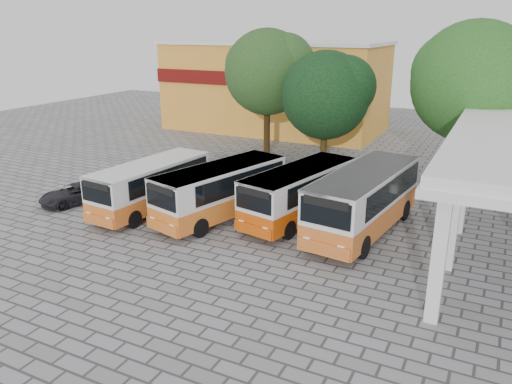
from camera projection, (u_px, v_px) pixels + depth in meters
The scene contains 10 objects.
ground at pixel (258, 249), 22.47m from camera, with size 90.00×90.00×0.00m, color slate.
shophouse_block at pixel (275, 86), 47.90m from camera, with size 20.40×10.40×8.30m.
bus_far_left at pixel (151, 183), 26.79m from camera, with size 2.95×7.56×2.66m.
bus_centre_left at pixel (221, 188), 25.68m from camera, with size 4.26×8.17×2.78m.
bus_centre_right at pixel (300, 190), 25.45m from camera, with size 3.86×7.97×2.74m.
bus_far_right at pixel (364, 198), 23.81m from camera, with size 3.63×8.79×3.07m.
tree_left at pixel (268, 69), 37.25m from camera, with size 6.72×6.40×9.51m.
tree_middle at pixel (327, 92), 33.35m from camera, with size 6.23×5.93×8.14m.
tree_right at pixel (475, 78), 28.86m from camera, with size 7.41×7.06×10.02m.
parked_car at pixel (75, 194), 28.23m from camera, with size 1.81×3.94×1.09m, color black.
Camera 1 is at (9.13, -18.38, 9.50)m, focal length 35.00 mm.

